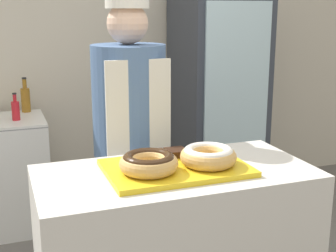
{
  "coord_description": "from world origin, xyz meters",
  "views": [
    {
      "loc": [
        -0.71,
        -1.83,
        1.65
      ],
      "look_at": [
        0.0,
        0.1,
        1.13
      ],
      "focal_mm": 50.0,
      "sensor_mm": 36.0,
      "label": 1
    }
  ],
  "objects": [
    {
      "name": "brownie_back_right",
      "position": [
        0.05,
        0.13,
        0.99
      ],
      "size": [
        0.1,
        0.1,
        0.03
      ],
      "color": "black",
      "rests_on": "serving_tray"
    },
    {
      "name": "wall_back",
      "position": [
        0.0,
        2.13,
        1.35
      ],
      "size": [
        8.0,
        0.06,
        2.7
      ],
      "color": "beige",
      "rests_on": "ground_plane"
    },
    {
      "name": "donut_chocolate_glaze",
      "position": [
        -0.14,
        -0.04,
        1.02
      ],
      "size": [
        0.25,
        0.25,
        0.08
      ],
      "color": "tan",
      "rests_on": "serving_tray"
    },
    {
      "name": "bottle_red",
      "position": [
        -0.61,
        1.67,
        0.94
      ],
      "size": [
        0.06,
        0.06,
        0.2
      ],
      "color": "red",
      "rests_on": "chest_freezer"
    },
    {
      "name": "bottle_amber",
      "position": [
        -0.52,
        1.94,
        0.97
      ],
      "size": [
        0.07,
        0.07,
        0.27
      ],
      "color": "#99661E",
      "rests_on": "chest_freezer"
    },
    {
      "name": "donut_light_glaze",
      "position": [
        0.14,
        -0.04,
        1.02
      ],
      "size": [
        0.25,
        0.25,
        0.08
      ],
      "color": "tan",
      "rests_on": "serving_tray"
    },
    {
      "name": "brownie_back_left",
      "position": [
        -0.05,
        0.13,
        0.99
      ],
      "size": [
        0.1,
        0.1,
        0.03
      ],
      "color": "black",
      "rests_on": "serving_tray"
    },
    {
      "name": "beverage_fridge",
      "position": [
        1.05,
        1.73,
        0.93
      ],
      "size": [
        0.68,
        0.69,
        1.86
      ],
      "color": "#333842",
      "rests_on": "ground_plane"
    },
    {
      "name": "baker_person",
      "position": [
        -0.02,
        0.67,
        0.9
      ],
      "size": [
        0.41,
        0.41,
        1.72
      ],
      "color": "#4C4C51",
      "rests_on": "ground_plane"
    },
    {
      "name": "serving_tray",
      "position": [
        0.0,
        0.0,
        0.96
      ],
      "size": [
        0.62,
        0.42,
        0.02
      ],
      "color": "yellow",
      "rests_on": "display_counter"
    }
  ]
}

